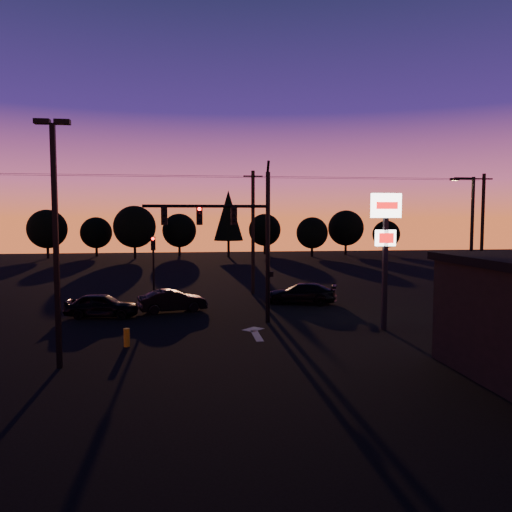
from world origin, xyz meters
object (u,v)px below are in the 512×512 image
at_px(secondary_signal, 153,259).
at_px(streetlight, 470,238).
at_px(traffic_signal_mast, 238,230).
at_px(parking_lot_light, 55,227).
at_px(pylon_sign, 386,232).
at_px(car_right, 301,293).
at_px(car_mid, 172,301).
at_px(bollard, 127,337).
at_px(car_left, 102,305).

xyz_separation_m(secondary_signal, streetlight, (18.91, -5.99, 1.56)).
bearing_deg(traffic_signal_mast, parking_lot_light, -136.63).
bearing_deg(pylon_sign, car_right, 106.83).
relative_size(parking_lot_light, car_mid, 2.28).
height_order(streetlight, car_right, streetlight).
distance_m(pylon_sign, bollard, 13.29).
bearing_deg(bollard, streetlight, 16.35).
bearing_deg(car_mid, car_left, 92.10).
relative_size(pylon_sign, car_left, 1.69).
bearing_deg(car_left, car_right, -68.84).
bearing_deg(streetlight, pylon_sign, -149.92).
bearing_deg(car_right, car_left, -58.05).
distance_m(streetlight, bollard, 20.51).
distance_m(pylon_sign, car_left, 15.98).
bearing_deg(car_right, pylon_sign, 35.22).
height_order(traffic_signal_mast, car_right, traffic_signal_mast).
bearing_deg(car_right, parking_lot_light, -25.60).
xyz_separation_m(parking_lot_light, car_mid, (3.84, 10.73, -4.61)).
bearing_deg(streetlight, car_mid, 172.78).
height_order(parking_lot_light, car_left, parking_lot_light).
height_order(bollard, car_left, car_left).
bearing_deg(parking_lot_light, secondary_signal, 80.21).
height_order(traffic_signal_mast, secondary_signal, traffic_signal_mast).
bearing_deg(bollard, car_mid, 77.69).
xyz_separation_m(car_left, car_mid, (3.88, 1.14, -0.02)).
relative_size(streetlight, bollard, 10.09).
height_order(streetlight, bollard, streetlight).
xyz_separation_m(traffic_signal_mast, car_left, (-7.45, 2.59, -4.25)).
xyz_separation_m(secondary_signal, car_left, (-2.55, -4.90, -2.18)).
bearing_deg(car_left, traffic_signal_mast, -101.59).
distance_m(parking_lot_light, car_left, 10.63).
bearing_deg(pylon_sign, bollard, -172.37).
bearing_deg(car_left, pylon_sign, -101.67).
distance_m(secondary_signal, car_right, 10.02).
xyz_separation_m(parking_lot_light, car_right, (12.08, 12.51, -4.60)).
distance_m(secondary_signal, bollard, 11.91).
height_order(parking_lot_light, bollard, parking_lot_light).
xyz_separation_m(traffic_signal_mast, pylon_sign, (7.10, -2.49, -0.02)).
height_order(parking_lot_light, pylon_sign, parking_lot_light).
height_order(pylon_sign, car_left, pylon_sign).
xyz_separation_m(car_mid, car_right, (8.24, 1.78, 0.01)).
height_order(car_left, car_mid, car_left).
xyz_separation_m(secondary_signal, car_mid, (1.34, -3.76, -2.20)).
xyz_separation_m(pylon_sign, car_mid, (-10.66, 6.23, -4.25)).
distance_m(traffic_signal_mast, streetlight, 14.10).
distance_m(pylon_sign, car_right, 9.38).
height_order(traffic_signal_mast, car_left, traffic_signal_mast).
distance_m(traffic_signal_mast, secondary_signal, 9.19).
xyz_separation_m(bollard, car_left, (-2.16, 6.75, 0.29)).
relative_size(car_left, car_mid, 1.00).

